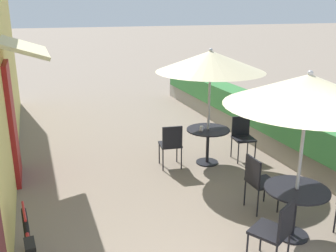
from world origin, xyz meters
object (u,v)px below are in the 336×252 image
object	(u,v)px
cafe_chair_mid_right	(242,134)
cafe_chair_mid_left	(171,143)
patio_table_mid	(208,138)
patio_umbrella_mid	(210,61)
patio_umbrella_near	(308,90)
cafe_chair_near_right	(258,179)
cafe_chair_near_back	(276,229)
patio_table_near	(296,201)
coffee_cup_mid	(201,128)

from	to	relation	value
cafe_chair_mid_right	cafe_chair_mid_left	bearing A→B (deg)	5.74
patio_table_mid	patio_umbrella_mid	distance (m)	1.49
patio_umbrella_near	cafe_chair_near_right	distance (m)	1.69
cafe_chair_mid_right	patio_table_mid	bearing A→B (deg)	5.74
cafe_chair_near_back	cafe_chair_mid_left	size ratio (longest dim) A/B	1.00
patio_umbrella_near	cafe_chair_near_back	size ratio (longest dim) A/B	2.60
patio_table_near	patio_umbrella_near	size ratio (longest dim) A/B	0.37
cafe_chair_mid_left	cafe_chair_mid_right	distance (m)	1.53
cafe_chair_mid_right	coffee_cup_mid	world-z (taller)	cafe_chair_mid_right
patio_table_near	patio_umbrella_mid	distance (m)	3.06
patio_table_mid	cafe_chair_mid_left	distance (m)	0.76
patio_table_near	cafe_chair_near_right	bearing A→B (deg)	95.58
cafe_chair_near_right	patio_table_mid	bearing A→B (deg)	177.51
patio_umbrella_near	cafe_chair_near_right	bearing A→B (deg)	95.58
patio_umbrella_near	cafe_chair_mid_left	distance (m)	3.18
patio_umbrella_mid	cafe_chair_mid_left	bearing A→B (deg)	178.21
patio_umbrella_near	cafe_chair_near_back	distance (m)	1.69
patio_table_mid	cafe_chair_mid_right	xyz separation A→B (m)	(0.76, -0.02, -0.02)
patio_umbrella_mid	cafe_chair_mid_right	distance (m)	1.69
patio_table_mid	coffee_cup_mid	bearing A→B (deg)	-166.53
cafe_chair_near_back	cafe_chair_near_right	bearing A→B (deg)	35.74
cafe_chair_near_right	patio_umbrella_mid	size ratio (longest dim) A/B	0.38
patio_umbrella_near	cafe_chair_near_back	world-z (taller)	patio_umbrella_near
patio_umbrella_near	cafe_chair_near_right	world-z (taller)	patio_umbrella_near
cafe_chair_mid_left	coffee_cup_mid	distance (m)	0.65
cafe_chair_near_right	cafe_chair_mid_left	size ratio (longest dim) A/B	1.00
cafe_chair_near_back	patio_table_mid	size ratio (longest dim) A/B	1.04
cafe_chair_mid_right	coffee_cup_mid	bearing A→B (deg)	8.46
patio_table_mid	coffee_cup_mid	xyz separation A→B (m)	(-0.16, -0.04, 0.22)
patio_table_near	patio_umbrella_near	xyz separation A→B (m)	(-0.00, 0.00, 1.49)
cafe_chair_near_right	cafe_chair_mid_left	xyz separation A→B (m)	(-0.67, 1.93, 0.00)
patio_umbrella_mid	cafe_chair_mid_left	size ratio (longest dim) A/B	2.60
patio_table_near	cafe_chair_mid_left	world-z (taller)	cafe_chair_mid_left
cafe_chair_near_back	patio_table_mid	bearing A→B (deg)	48.63
cafe_chair_near_right	patio_umbrella_mid	distance (m)	2.43
cafe_chair_near_back	patio_table_near	bearing A→B (deg)	5.74
patio_table_mid	cafe_chair_mid_right	world-z (taller)	cafe_chair_mid_right
cafe_chair_mid_left	cafe_chair_mid_right	bearing A→B (deg)	5.74
patio_umbrella_near	coffee_cup_mid	size ratio (longest dim) A/B	25.14
cafe_chair_mid_left	patio_umbrella_near	bearing A→B (deg)	-66.93
patio_umbrella_mid	patio_umbrella_near	bearing A→B (deg)	-90.31
cafe_chair_near_back	patio_umbrella_mid	distance (m)	3.52
cafe_chair_near_right	patio_table_mid	world-z (taller)	cafe_chair_near_right
patio_table_near	cafe_chair_near_right	distance (m)	0.76
patio_table_near	cafe_chair_mid_right	bearing A→B (deg)	73.61
patio_table_near	cafe_chair_near_back	world-z (taller)	cafe_chair_near_back
cafe_chair_mid_left	cafe_chair_mid_right	world-z (taller)	same
patio_table_near	cafe_chair_near_right	size ratio (longest dim) A/B	0.97
coffee_cup_mid	patio_table_mid	bearing A→B (deg)	13.47
patio_umbrella_mid	patio_table_near	bearing A→B (deg)	-90.31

